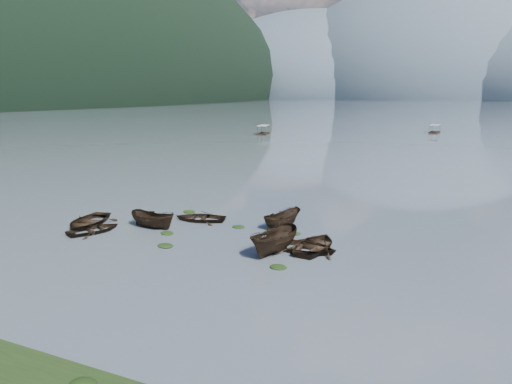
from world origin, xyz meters
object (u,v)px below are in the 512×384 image
at_px(rowboat_3, 315,249).
at_px(rowboat_0, 88,225).
at_px(pontoon_centre, 434,133).
at_px(pontoon_left, 263,134).

bearing_deg(rowboat_3, rowboat_0, 10.38).
relative_size(rowboat_0, rowboat_3, 1.06).
bearing_deg(rowboat_0, pontoon_centre, 65.31).
distance_m(rowboat_3, pontoon_left, 86.65).
distance_m(pontoon_left, pontoon_centre, 45.09).
bearing_deg(pontoon_centre, rowboat_0, -95.24).
xyz_separation_m(rowboat_3, pontoon_left, (-36.99, 78.36, 0.00)).
xyz_separation_m(rowboat_0, rowboat_3, (18.01, 1.86, 0.00)).
distance_m(rowboat_0, rowboat_3, 18.10).
height_order(pontoon_left, pontoon_centre, pontoon_left).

